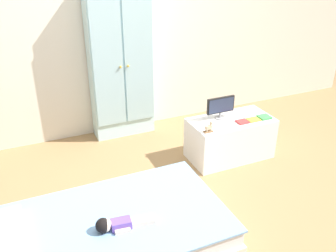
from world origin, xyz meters
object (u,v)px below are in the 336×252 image
at_px(tv_monitor, 221,106).
at_px(book_yellow, 253,120).
at_px(tv_stand, 230,138).
at_px(rocking_horse_toy, 209,127).
at_px(bed, 104,237).
at_px(book_red, 242,122).
at_px(book_green, 264,117).
at_px(wardrobe, 121,63).
at_px(doll, 114,224).

height_order(tv_monitor, book_yellow, tv_monitor).
relative_size(tv_stand, rocking_horse_toy, 7.75).
relative_size(bed, tv_monitor, 5.90).
distance_m(book_red, book_green, 0.25).
bearing_deg(book_red, book_green, 0.00).
height_order(wardrobe, book_green, wardrobe).
relative_size(tv_stand, book_yellow, 7.01).
distance_m(bed, tv_stand, 1.64).
bearing_deg(tv_stand, tv_monitor, 140.71).
height_order(doll, tv_monitor, tv_monitor).
xyz_separation_m(wardrobe, book_green, (1.10, -1.01, -0.39)).
xyz_separation_m(doll, wardrobe, (0.62, 1.75, 0.51)).
distance_m(tv_monitor, rocking_horse_toy, 0.33).
xyz_separation_m(rocking_horse_toy, book_yellow, (0.51, 0.04, -0.04)).
bearing_deg(book_yellow, wardrobe, 133.96).
bearing_deg(wardrobe, tv_stand, -49.18).
bearing_deg(book_yellow, bed, -158.62).
relative_size(doll, tv_stand, 0.49).
distance_m(rocking_horse_toy, book_yellow, 0.51).
xyz_separation_m(tv_stand, rocking_horse_toy, (-0.32, -0.14, 0.25)).
height_order(tv_monitor, book_green, tv_monitor).
height_order(tv_stand, book_yellow, book_yellow).
relative_size(tv_stand, tv_monitor, 2.82).
bearing_deg(bed, book_yellow, 21.38).
bearing_deg(bed, book_green, 19.98).
bearing_deg(book_red, tv_monitor, 131.75).
bearing_deg(book_yellow, tv_stand, 152.83).
distance_m(tv_stand, book_yellow, 0.29).
xyz_separation_m(tv_monitor, book_green, (0.40, -0.16, -0.12)).
height_order(bed, book_yellow, book_yellow).
bearing_deg(doll, tv_stand, 30.59).
bearing_deg(wardrobe, tv_monitor, -50.18).
distance_m(rocking_horse_toy, book_green, 0.64).
relative_size(doll, tv_monitor, 1.38).
bearing_deg(doll, bed, 119.74).
bearing_deg(book_red, bed, -157.08).
bearing_deg(book_yellow, rocking_horse_toy, -175.07).
height_order(wardrobe, rocking_horse_toy, wardrobe).
distance_m(bed, tv_monitor, 1.65).
height_order(rocking_horse_toy, book_yellow, rocking_horse_toy).
bearing_deg(book_red, doll, -153.29).
xyz_separation_m(bed, book_green, (1.77, 0.65, 0.29)).
xyz_separation_m(tv_stand, book_red, (0.06, -0.09, 0.21)).
xyz_separation_m(bed, rocking_horse_toy, (1.14, 0.60, 0.33)).
xyz_separation_m(wardrobe, book_yellow, (0.97, -1.01, -0.40)).
xyz_separation_m(rocking_horse_toy, book_green, (0.63, 0.04, -0.04)).
height_order(doll, rocking_horse_toy, rocking_horse_toy).
bearing_deg(tv_stand, book_red, -57.23).
height_order(tv_monitor, rocking_horse_toy, tv_monitor).
height_order(doll, tv_stand, tv_stand).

